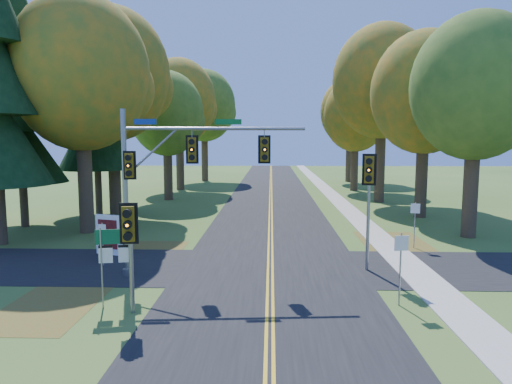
{
  "coord_description": "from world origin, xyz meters",
  "views": [
    {
      "loc": [
        0.02,
        -17.75,
        5.66
      ],
      "look_at": [
        -0.68,
        3.45,
        3.2
      ],
      "focal_mm": 32.0,
      "sensor_mm": 36.0,
      "label": 1
    }
  ],
  "objects_px": {
    "east_signal_pole": "(369,183)",
    "route_sign_cluster": "(115,251)",
    "traffic_mast": "(171,170)",
    "info_kiosk": "(109,235)"
  },
  "relations": [
    {
      "from": "east_signal_pole",
      "to": "route_sign_cluster",
      "type": "distance_m",
      "value": 10.53
    },
    {
      "from": "traffic_mast",
      "to": "info_kiosk",
      "type": "height_order",
      "value": "traffic_mast"
    },
    {
      "from": "route_sign_cluster",
      "to": "traffic_mast",
      "type": "bearing_deg",
      "value": 61.41
    },
    {
      "from": "traffic_mast",
      "to": "route_sign_cluster",
      "type": "height_order",
      "value": "traffic_mast"
    },
    {
      "from": "route_sign_cluster",
      "to": "info_kiosk",
      "type": "distance_m",
      "value": 7.49
    },
    {
      "from": "traffic_mast",
      "to": "east_signal_pole",
      "type": "xyz_separation_m",
      "value": [
        8.22,
        0.83,
        -0.58
      ]
    },
    {
      "from": "east_signal_pole",
      "to": "info_kiosk",
      "type": "bearing_deg",
      "value": -176.55
    },
    {
      "from": "traffic_mast",
      "to": "route_sign_cluster",
      "type": "relative_size",
      "value": 2.76
    },
    {
      "from": "info_kiosk",
      "to": "east_signal_pole",
      "type": "bearing_deg",
      "value": 7.3
    },
    {
      "from": "traffic_mast",
      "to": "east_signal_pole",
      "type": "bearing_deg",
      "value": 1.23
    }
  ]
}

